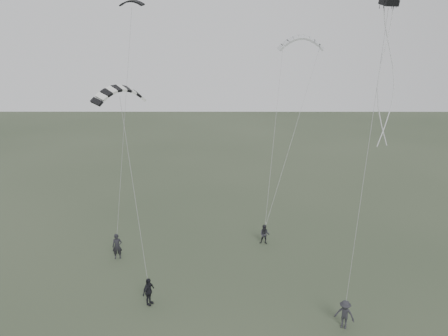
{
  "coord_description": "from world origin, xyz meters",
  "views": [
    {
      "loc": [
        0.88,
        -21.96,
        15.25
      ],
      "look_at": [
        0.83,
        5.38,
        7.0
      ],
      "focal_mm": 35.0,
      "sensor_mm": 36.0,
      "label": 1
    }
  ],
  "objects_px": {
    "flyer_center": "(149,292)",
    "kite_striped": "(119,88)",
    "kite_dark_small": "(131,1)",
    "flyer_left": "(117,246)",
    "flyer_far": "(345,314)",
    "flyer_right": "(265,234)",
    "kite_pale_large": "(302,37)"
  },
  "relations": [
    {
      "from": "flyer_center",
      "to": "kite_striped",
      "type": "relative_size",
      "value": 0.54
    },
    {
      "from": "kite_dark_small",
      "to": "flyer_left",
      "type": "bearing_deg",
      "value": -101.84
    },
    {
      "from": "flyer_far",
      "to": "kite_striped",
      "type": "distance_m",
      "value": 17.81
    },
    {
      "from": "flyer_left",
      "to": "flyer_far",
      "type": "distance_m",
      "value": 16.16
    },
    {
      "from": "flyer_right",
      "to": "flyer_left",
      "type": "bearing_deg",
      "value": -154.9
    },
    {
      "from": "kite_pale_large",
      "to": "kite_striped",
      "type": "xyz_separation_m",
      "value": [
        -12.44,
        -12.41,
        -2.78
      ]
    },
    {
      "from": "flyer_center",
      "to": "kite_dark_small",
      "type": "height_order",
      "value": "kite_dark_small"
    },
    {
      "from": "kite_dark_small",
      "to": "flyer_far",
      "type": "bearing_deg",
      "value": -27.3
    },
    {
      "from": "flyer_left",
      "to": "kite_striped",
      "type": "bearing_deg",
      "value": -69.39
    },
    {
      "from": "flyer_center",
      "to": "flyer_far",
      "type": "xyz_separation_m",
      "value": [
        10.99,
        -2.14,
        -0.03
      ]
    },
    {
      "from": "flyer_center",
      "to": "flyer_far",
      "type": "distance_m",
      "value": 11.2
    },
    {
      "from": "flyer_center",
      "to": "kite_dark_small",
      "type": "xyz_separation_m",
      "value": [
        -1.77,
        8.67,
        16.67
      ]
    },
    {
      "from": "flyer_center",
      "to": "flyer_far",
      "type": "height_order",
      "value": "flyer_center"
    },
    {
      "from": "kite_dark_small",
      "to": "kite_pale_large",
      "type": "distance_m",
      "value": 14.42
    },
    {
      "from": "flyer_right",
      "to": "kite_dark_small",
      "type": "xyz_separation_m",
      "value": [
        -9.3,
        0.73,
        16.76
      ]
    },
    {
      "from": "flyer_left",
      "to": "flyer_right",
      "type": "xyz_separation_m",
      "value": [
        10.71,
        2.31,
        -0.16
      ]
    },
    {
      "from": "kite_dark_small",
      "to": "kite_pale_large",
      "type": "bearing_deg",
      "value": 40.54
    },
    {
      "from": "kite_striped",
      "to": "kite_dark_small",
      "type": "bearing_deg",
      "value": 50.49
    },
    {
      "from": "kite_striped",
      "to": "flyer_center",
      "type": "bearing_deg",
      "value": -101.97
    },
    {
      "from": "kite_pale_large",
      "to": "flyer_right",
      "type": "bearing_deg",
      "value": -112.71
    },
    {
      "from": "kite_pale_large",
      "to": "kite_striped",
      "type": "distance_m",
      "value": 17.79
    },
    {
      "from": "kite_dark_small",
      "to": "kite_pale_large",
      "type": "relative_size",
      "value": 0.44
    },
    {
      "from": "flyer_left",
      "to": "kite_striped",
      "type": "distance_m",
      "value": 11.91
    },
    {
      "from": "flyer_left",
      "to": "kite_striped",
      "type": "height_order",
      "value": "kite_striped"
    },
    {
      "from": "flyer_left",
      "to": "flyer_far",
      "type": "relative_size",
      "value": 1.13
    },
    {
      "from": "kite_dark_small",
      "to": "kite_striped",
      "type": "height_order",
      "value": "kite_dark_small"
    },
    {
      "from": "flyer_left",
      "to": "kite_dark_small",
      "type": "distance_m",
      "value": 16.93
    },
    {
      "from": "flyer_center",
      "to": "flyer_far",
      "type": "bearing_deg",
      "value": -73.37
    },
    {
      "from": "flyer_far",
      "to": "kite_pale_large",
      "type": "bearing_deg",
      "value": 116.47
    },
    {
      "from": "kite_dark_small",
      "to": "kite_striped",
      "type": "relative_size",
      "value": 0.52
    },
    {
      "from": "kite_pale_large",
      "to": "kite_striped",
      "type": "height_order",
      "value": "kite_pale_large"
    },
    {
      "from": "flyer_left",
      "to": "flyer_right",
      "type": "bearing_deg",
      "value": 3.23
    }
  ]
}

